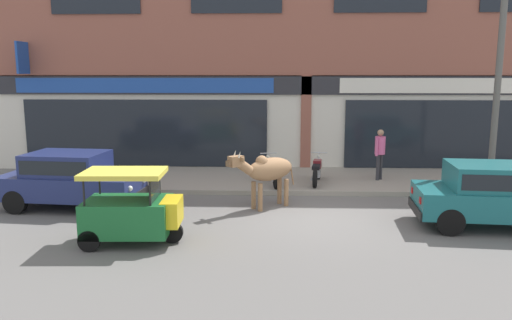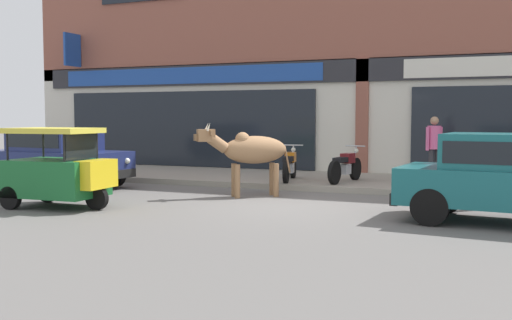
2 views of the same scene
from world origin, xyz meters
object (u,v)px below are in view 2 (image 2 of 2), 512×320
Objects in this scene: cow at (251,151)px; car_0 at (511,174)px; auto_rickshaw at (60,173)px; motorcycle_1 at (345,166)px; pedestrian at (434,142)px; car_1 at (57,154)px; motorcycle_0 at (290,165)px.

car_0 is at bearing -15.99° from cow.
cow is 3.95m from auto_rickshaw.
pedestrian is (2.01, 0.59, 0.60)m from motorcycle_1.
motorcycle_1 is at bearing 58.43° from cow.
pedestrian is (8.60, 3.19, 0.31)m from car_1.
pedestrian is at bearing 12.89° from motorcycle_0.
cow reaches higher than car_1.
car_1 is 2.07× the size of motorcycle_0.
auto_rickshaw is at bearing -134.01° from cow.
motorcycle_1 is (1.48, 2.41, -0.48)m from cow.
motorcycle_0 is at bearing 143.73° from car_0.
cow is 0.89× the size of auto_rickshaw.
motorcycle_0 is at bearing -167.11° from pedestrian.
car_1 is 7.08m from motorcycle_1.
pedestrian is at bearing 43.12° from auto_rickshaw.
pedestrian reaches higher than cow.
cow is 0.99× the size of motorcycle_1.
auto_rickshaw is at bearing -119.35° from motorcycle_0.
motorcycle_1 is (-3.68, 3.89, -0.29)m from car_0.
auto_rickshaw is 6.73m from motorcycle_1.
motorcycle_1 is at bearing 21.54° from car_1.
car_1 is at bearing 172.82° from car_0.
car_0 is at bearing -69.61° from pedestrian.
auto_rickshaw reaches higher than car_0.
auto_rickshaw is (-7.90, -1.35, -0.15)m from car_0.
motorcycle_0 is at bearing 24.86° from car_1.
auto_rickshaw reaches higher than motorcycle_1.
pedestrian reaches higher than motorcycle_0.
car_0 is at bearing 9.72° from auto_rickshaw.
cow reaches higher than car_0.
car_0 is 2.07× the size of motorcycle_0.
auto_rickshaw is at bearing -170.28° from car_0.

